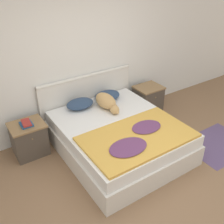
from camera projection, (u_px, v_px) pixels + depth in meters
ground_plane at (159, 195)px, 3.46m from camera, size 16.00×16.00×0.00m
wall_back at (78, 57)px, 4.34m from camera, size 9.00×0.06×2.55m
bed at (119, 137)px, 4.13m from camera, size 1.71×1.95×0.53m
headboard at (87, 99)px, 4.72m from camera, size 1.79×0.06×0.97m
nightstand_left at (29, 139)px, 4.07m from camera, size 0.52×0.44×0.54m
nightstand_right at (148, 99)px, 5.21m from camera, size 0.52×0.44×0.54m
pillow_left at (80, 104)px, 4.37m from camera, size 0.47×0.34×0.14m
pillow_right at (107, 96)px, 4.63m from camera, size 0.47×0.34×0.14m
quilt at (137, 137)px, 3.65m from camera, size 1.56×0.94×0.07m
dog at (107, 102)px, 4.36m from camera, size 0.27×0.68×0.23m
book_stack at (26, 124)px, 3.90m from camera, size 0.17×0.23×0.06m
rug at (218, 144)px, 4.40m from camera, size 1.10×0.82×0.00m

